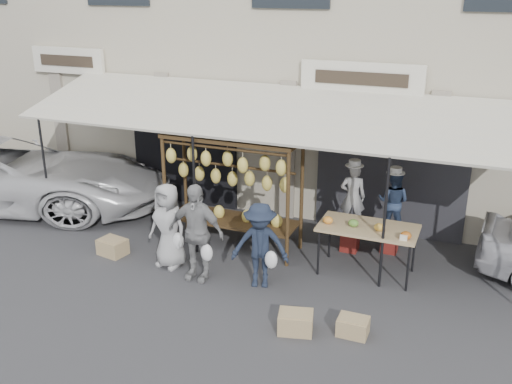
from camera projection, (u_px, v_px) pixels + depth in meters
ground_plane at (218, 290)px, 9.63m from camera, size 90.00×90.00×0.00m
shophouse at (330, 36)px, 14.01m from camera, size 24.00×6.15×7.30m
awning at (268, 113)px, 10.71m from camera, size 10.00×2.35×2.92m
banana_rack at (231, 171)px, 10.66m from camera, size 2.60×0.90×2.24m
produce_table at (368, 229)px, 9.87m from camera, size 1.70×0.90×1.04m
vendor_left at (353, 197)px, 10.68m from camera, size 0.53×0.41×1.30m
vendor_right at (393, 202)px, 10.64m from camera, size 0.63×0.52×1.21m
customer_left at (168, 226)px, 10.19m from camera, size 0.85×0.63×1.57m
customer_mid at (196, 232)px, 9.72m from camera, size 1.02×0.43×1.74m
customer_right at (260, 246)px, 9.51m from camera, size 1.08×0.79×1.50m
stool_left at (350, 239)px, 10.98m from camera, size 0.39×0.39×0.45m
stool_right at (390, 241)px, 10.92m from camera, size 0.38×0.38×0.42m
crate_near_a at (296, 322)px, 8.43m from camera, size 0.58×0.50×0.30m
crate_near_b at (353, 326)px, 8.36m from camera, size 0.45×0.34×0.27m
crate_far at (113, 247)px, 10.83m from camera, size 0.57×0.47×0.30m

